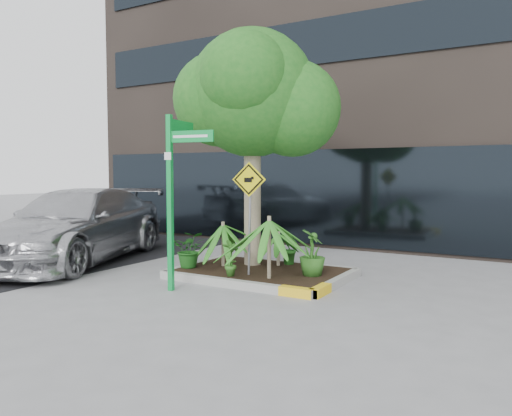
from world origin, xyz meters
The scene contains 15 objects.
ground centered at (0.00, 0.00, 0.00)m, with size 80.00×80.00×0.00m, color gray.
asphalt_road centered at (-6.50, 0.00, 0.01)m, with size 7.00×80.00×0.01m, color black.
building centered at (0.50, 8.50, 7.50)m, with size 18.00×8.00×15.00m, color #2D2621.
planter centered at (0.23, 0.27, 0.10)m, with size 3.35×2.36×0.15m.
tree centered at (-0.25, 0.71, 3.68)m, with size 3.36×2.98×5.05m.
palm_front centered at (0.73, -0.35, 1.21)m, with size 1.28×1.28×1.42m.
palm_left centered at (-0.66, 0.21, 1.00)m, with size 1.03×1.03×1.14m.
palm_back centered at (0.29, 0.84, 0.81)m, with size 0.80×0.80×0.88m.
parked_car centered at (-4.41, -0.33, 0.84)m, with size 2.36×5.80×1.68m, color #B3B3B8.
shrub_a centered at (-1.15, -0.26, 0.52)m, with size 0.67×0.67×0.74m, color #184E16.
shrub_b centered at (1.31, 0.27, 0.58)m, with size 0.48×0.48×0.86m, color #2A621D.
shrub_c centered at (0.04, -0.55, 0.50)m, with size 0.37×0.37×0.70m, color #316E22.
shrub_d centered at (0.44, 1.03, 0.49)m, with size 0.37×0.37×0.68m, color #21621C.
street_sign_post centered at (-0.55, -1.43, 1.89)m, with size 0.98×0.89×3.06m.
cattle_sign centered at (0.23, -0.23, 1.58)m, with size 0.63×0.20×2.11m.
Camera 1 is at (5.06, -8.18, 2.05)m, focal length 35.00 mm.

